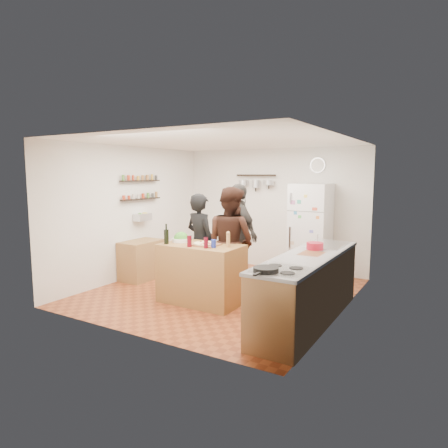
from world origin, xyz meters
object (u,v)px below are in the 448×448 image
Objects in this scene: person_center at (231,242)px; skillet at (266,270)px; salad_bowl at (181,240)px; fridge at (310,231)px; counter_run at (308,289)px; person_left at (200,242)px; wine_bottle at (166,237)px; pepper_mill at (228,241)px; wall_clock at (318,165)px; side_table at (141,260)px; salt_canister at (214,244)px; person_back at (238,235)px; prep_island at (201,274)px; red_bowl at (315,246)px.

person_center reaches higher than skillet.
salad_bowl is 0.16× the size of fridge.
counter_run is at bearing 175.17° from person_center.
fridge is (1.32, 1.82, 0.07)m from person_left.
wine_bottle is at bearing 157.47° from skillet.
salad_bowl is at bearing 50.27° from person_center.
wall_clock is (0.49, 2.64, 1.15)m from pepper_mill.
side_table is at bearing 12.21° from person_center.
skillet reaches higher than counter_run.
skillet is 0.35× the size of side_table.
wall_clock is 0.37× the size of side_table.
wall_clock reaches higher than salad_bowl.
wine_bottle is 2.95m from fridge.
salt_canister reaches higher than salad_bowl.
fridge is at bearing 60.81° from wine_bottle.
person_center reaches higher than salad_bowl.
counter_run is 2.46m from fridge.
counter_run is (2.11, 0.01, -0.49)m from salad_bowl.
wall_clock is (-0.75, 2.63, 1.70)m from counter_run.
fridge is at bearing -97.18° from person_back.
person_left is at bearing -1.34° from side_table.
prep_island is 1.84m from side_table.
pepper_mill is 1.54× the size of salt_canister.
person_center is at bearing 46.36° from wine_bottle.
person_center is (-0.08, 0.65, -0.08)m from salt_canister.
salad_bowl is at bearing -117.27° from wall_clock.
salt_canister reaches higher than skillet.
skillet is (1.14, -1.14, -0.06)m from pepper_mill.
person_back reaches higher than salad_bowl.
pepper_mill is at bearing -100.50° from wall_clock.
pepper_mill is 0.66× the size of skillet.
wine_bottle reaches higher than salad_bowl.
salt_canister is at bearing -13.28° from salad_bowl.
person_left reaches higher than red_bowl.
pepper_mill is 0.23× the size of side_table.
prep_island is 0.70× the size of person_center.
salad_bowl is (-0.42, 0.05, 0.48)m from prep_island.
side_table is (-2.05, 0.69, -0.60)m from salt_canister.
salad_bowl is 0.17× the size of person_left.
person_back reaches higher than prep_island.
person_left is at bearing 125.32° from prep_island.
skillet is 3.50m from fridge.
salad_bowl is 1.56× the size of pepper_mill.
pepper_mill is 0.77× the size of red_bowl.
pepper_mill is at bearing 15.87° from wine_bottle.
fridge reaches higher than person_center.
side_table is (-1.79, -0.55, -0.54)m from person_back.
counter_run is (2.07, -0.48, -0.38)m from person_left.
person_left is 2.25m from fridge.
counter_run is at bearing 176.07° from person_back.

